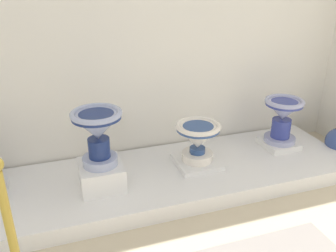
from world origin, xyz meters
name	(u,v)px	position (x,y,z in m)	size (l,w,h in m)	color
display_platform	(151,180)	(2.04, 2.57, 0.07)	(3.44, 0.92, 0.13)	white
plinth_block_rightmost	(102,175)	(1.64, 2.52, 0.23)	(0.32, 0.34, 0.19)	white
antique_toilet_rightmost	(97,129)	(1.64, 2.52, 0.61)	(0.37, 0.37, 0.43)	#A0ABD1
plinth_block_squat_floral	(197,162)	(2.45, 2.60, 0.15)	(0.36, 0.37, 0.04)	white
antique_toilet_squat_floral	(198,137)	(2.45, 2.60, 0.39)	(0.37, 0.37, 0.33)	white
plinth_block_pale_glazed	(279,143)	(3.31, 2.67, 0.16)	(0.30, 0.31, 0.05)	white
antique_toilet_pale_glazed	(283,114)	(3.31, 2.67, 0.46)	(0.35, 0.35, 0.41)	#A1A6D0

